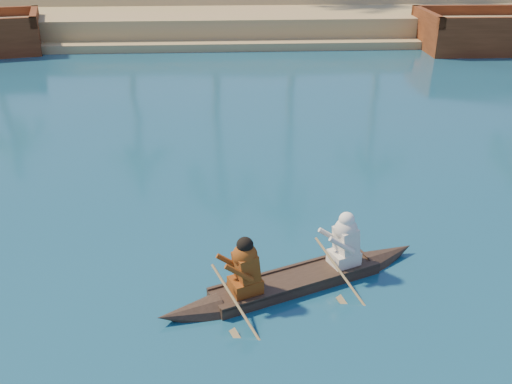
{
  "coord_description": "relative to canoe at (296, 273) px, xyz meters",
  "views": [
    {
      "loc": [
        4.76,
        -5.14,
        5.69
      ],
      "look_at": [
        5.34,
        4.59,
        1.0
      ],
      "focal_mm": 40.0,
      "sensor_mm": 36.0,
      "label": 1
    }
  ],
  "objects": [
    {
      "name": "shrub_cluster",
      "position": [
        -5.93,
        28.56,
        0.94
      ],
      "size": [
        100.0,
        6.0,
        2.4
      ],
      "primitive_type": null,
      "color": "#1B3A15",
      "rests_on": "ground"
    },
    {
      "name": "canoe",
      "position": [
        0.0,
        0.0,
        0.0
      ],
      "size": [
        4.82,
        2.51,
        1.36
      ],
      "rotation": [
        0.0,
        0.0,
        0.39
      ],
      "color": "#3C2A20",
      "rests_on": "ground"
    }
  ]
}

